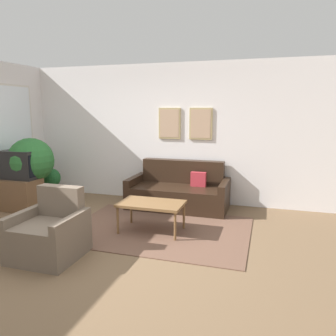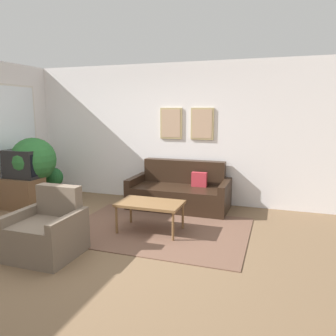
# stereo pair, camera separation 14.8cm
# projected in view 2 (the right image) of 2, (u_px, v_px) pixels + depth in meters

# --- Properties ---
(ground_plane) EXTENTS (16.00, 16.00, 0.00)m
(ground_plane) POSITION_uv_depth(u_px,v_px,m) (85.00, 247.00, 4.40)
(ground_plane) COLOR brown
(area_rug) EXTENTS (2.71, 1.95, 0.01)m
(area_rug) POSITION_uv_depth(u_px,v_px,m) (158.00, 229.00, 5.02)
(area_rug) COLOR brown
(area_rug) RESTS_ON ground_plane
(wall_back) EXTENTS (8.00, 0.09, 2.70)m
(wall_back) POSITION_uv_depth(u_px,v_px,m) (154.00, 133.00, 6.58)
(wall_back) COLOR silver
(wall_back) RESTS_ON ground_plane
(couch) EXTENTS (1.83, 0.90, 0.86)m
(couch) POSITION_uv_depth(u_px,v_px,m) (180.00, 192.00, 6.13)
(couch) COLOR black
(couch) RESTS_ON ground_plane
(coffee_table) EXTENTS (0.95, 0.57, 0.46)m
(coffee_table) POSITION_uv_depth(u_px,v_px,m) (150.00, 205.00, 4.87)
(coffee_table) COLOR brown
(coffee_table) RESTS_ON ground_plane
(tv_stand) EXTENTS (0.68, 0.48, 0.57)m
(tv_stand) POSITION_uv_depth(u_px,v_px,m) (23.00, 193.00, 6.06)
(tv_stand) COLOR brown
(tv_stand) RESTS_ON ground_plane
(tv) EXTENTS (0.65, 0.28, 0.52)m
(tv) POSITION_uv_depth(u_px,v_px,m) (21.00, 164.00, 5.96)
(tv) COLOR black
(tv) RESTS_ON tv_stand
(armchair) EXTENTS (0.78, 0.76, 0.84)m
(armchair) POSITION_uv_depth(u_px,v_px,m) (48.00, 233.00, 4.11)
(armchair) COLOR #6B5B4C
(armchair) RESTS_ON ground_plane
(potted_plant_tall) EXTENTS (0.84, 0.84, 1.30)m
(potted_plant_tall) POSITION_uv_depth(u_px,v_px,m) (34.00, 161.00, 6.17)
(potted_plant_tall) COLOR beige
(potted_plant_tall) RESTS_ON ground_plane
(potted_plant_by_window) EXTENTS (0.40, 0.40, 0.63)m
(potted_plant_by_window) POSITION_uv_depth(u_px,v_px,m) (53.00, 180.00, 6.79)
(potted_plant_by_window) COLOR #935638
(potted_plant_by_window) RESTS_ON ground_plane
(potted_plant_small) EXTENTS (0.41, 0.41, 0.71)m
(potted_plant_small) POSITION_uv_depth(u_px,v_px,m) (28.00, 181.00, 6.44)
(potted_plant_small) COLOR beige
(potted_plant_small) RESTS_ON ground_plane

